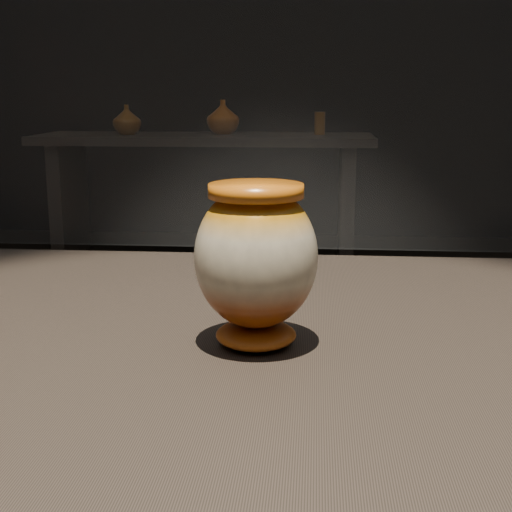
{
  "coord_description": "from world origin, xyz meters",
  "views": [
    {
      "loc": [
        0.04,
        -0.73,
        1.16
      ],
      "look_at": [
        -0.02,
        -0.03,
        1.0
      ],
      "focal_mm": 50.0,
      "sensor_mm": 36.0,
      "label": 1
    }
  ],
  "objects": [
    {
      "name": "main_vase",
      "position": [
        -0.02,
        -0.03,
        0.99
      ],
      "size": [
        0.16,
        0.16,
        0.17
      ],
      "rotation": [
        0.0,
        0.0,
        0.28
      ],
      "color": "#7B310B",
      "rests_on": "display_plinth"
    },
    {
      "name": "back_shelf",
      "position": [
        -0.62,
        3.52,
        0.64
      ],
      "size": [
        2.0,
        0.6,
        0.9
      ],
      "color": "black",
      "rests_on": "ground"
    },
    {
      "name": "back_vase_left",
      "position": [
        -1.08,
        3.48,
        0.99
      ],
      "size": [
        0.21,
        0.21,
        0.17
      ],
      "primitive_type": "imported",
      "rotation": [
        0.0,
        0.0,
        5.03
      ],
      "color": "#9E6617",
      "rests_on": "back_shelf"
    },
    {
      "name": "back_vase_mid",
      "position": [
        -0.52,
        3.57,
        1.0
      ],
      "size": [
        0.27,
        0.27,
        0.2
      ],
      "primitive_type": "imported",
      "rotation": [
        0.0,
        0.0,
        0.91
      ],
      "color": "#7B310B",
      "rests_on": "back_shelf"
    },
    {
      "name": "back_vase_right",
      "position": [
        0.06,
        3.57,
        0.97
      ],
      "size": [
        0.06,
        0.06,
        0.13
      ],
      "primitive_type": "cylinder",
      "color": "#9E6617",
      "rests_on": "back_shelf"
    }
  ]
}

